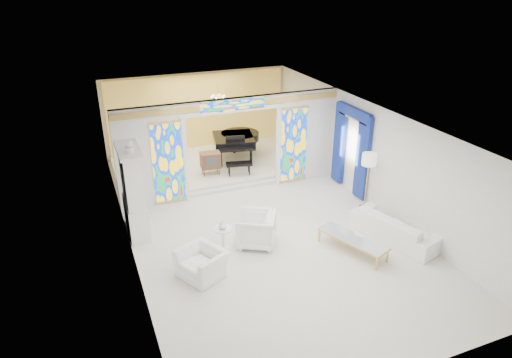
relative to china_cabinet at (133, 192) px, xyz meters
name	(u,v)px	position (x,y,z in m)	size (l,w,h in m)	color
floor	(257,219)	(3.22, -0.60, -1.17)	(12.00, 12.00, 0.00)	silver
ceiling	(257,117)	(3.22, -0.60, 1.83)	(7.00, 12.00, 0.02)	white
wall_back	(198,112)	(3.22, 5.40, 0.33)	(7.00, 0.02, 3.00)	white
wall_front	(400,311)	(3.22, -6.60, 0.33)	(7.00, 0.02, 3.00)	white
wall_left	(124,192)	(-0.28, -0.60, 0.33)	(0.02, 12.00, 3.00)	white
wall_right	(367,153)	(6.72, -0.60, 0.33)	(0.02, 12.00, 3.00)	white
partition_wall	(233,142)	(3.22, 1.40, 0.48)	(7.00, 0.22, 3.00)	white
stained_glass_left	(168,163)	(1.19, 1.29, 0.13)	(0.90, 0.04, 2.40)	gold
stained_glass_right	(294,145)	(5.25, 1.29, 0.13)	(0.90, 0.04, 2.40)	gold
stained_glass_transom	(233,105)	(3.22, 1.29, 1.65)	(2.00, 0.04, 0.34)	gold
alcove_platform	(214,164)	(3.22, 3.50, -1.08)	(6.80, 3.80, 0.18)	silver
gold_curtain_back	(199,113)	(3.22, 5.28, 0.33)	(6.70, 0.10, 2.90)	#E2BC4E
chandelier	(218,97)	(3.42, 3.40, 1.38)	(0.48, 0.48, 0.30)	gold
blue_drapes	(351,143)	(6.62, 0.10, 0.41)	(0.14, 1.85, 2.65)	navy
china_cabinet	(133,192)	(0.00, 0.00, 0.00)	(0.56, 1.46, 2.72)	white
armchair_left	(202,263)	(1.07, -2.54, -0.84)	(1.01, 0.88, 0.66)	white
armchair_right	(256,229)	(2.71, -1.77, -0.74)	(0.92, 0.94, 0.86)	silver
sofa	(396,227)	(6.17, -2.89, -0.82)	(2.36, 0.92, 0.69)	white
side_table	(223,235)	(1.87, -1.65, -0.79)	(0.58, 0.58, 0.57)	white
vase	(223,225)	(1.87, -1.65, -0.49)	(0.20, 0.20, 0.21)	silver
coffee_table	(353,239)	(4.79, -3.00, -0.80)	(1.20, 1.91, 0.41)	silver
floor_lamp	(369,162)	(6.42, -1.14, 0.29)	(0.47, 0.47, 1.71)	gold
grand_piano	(237,139)	(4.12, 3.59, -0.28)	(2.01, 2.74, 1.06)	black
tv_console	(210,160)	(2.82, 2.54, -0.50)	(0.69, 0.50, 0.75)	brown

